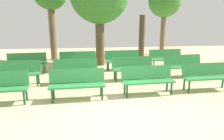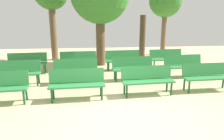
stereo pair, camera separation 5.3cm
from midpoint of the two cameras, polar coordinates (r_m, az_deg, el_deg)
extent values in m
plane|color=#CCB789|center=(4.90, 3.72, -13.86)|extent=(24.00, 24.00, 0.00)
cylinder|color=#194C28|center=(6.11, -23.14, -7.10)|extent=(0.06, 0.06, 0.40)
cylinder|color=#194C28|center=(6.40, -22.55, -6.08)|extent=(0.06, 0.06, 0.40)
cube|color=#2D8442|center=(5.97, -9.49, -4.26)|extent=(1.62, 0.50, 0.05)
cube|color=#2D8442|center=(6.09, -9.57, -1.48)|extent=(1.60, 0.19, 0.40)
cylinder|color=#194C28|center=(5.96, -16.21, -7.03)|extent=(0.06, 0.06, 0.40)
cylinder|color=#194C28|center=(5.93, -2.60, -6.57)|extent=(0.06, 0.06, 0.40)
cylinder|color=#194C28|center=(6.26, -15.84, -5.97)|extent=(0.06, 0.06, 0.40)
cylinder|color=#194C28|center=(6.22, -2.91, -5.52)|extent=(0.06, 0.06, 0.40)
cube|color=#2D8442|center=(6.35, 10.26, -3.17)|extent=(1.62, 0.53, 0.05)
cube|color=#2D8442|center=(6.46, 9.77, -0.58)|extent=(1.60, 0.21, 0.40)
cylinder|color=#194C28|center=(6.08, 4.41, -6.03)|extent=(0.06, 0.06, 0.40)
cylinder|color=#194C28|center=(6.54, 16.45, -5.11)|extent=(0.06, 0.06, 0.40)
cylinder|color=#194C28|center=(6.37, 3.72, -5.05)|extent=(0.06, 0.06, 0.40)
cylinder|color=#194C28|center=(6.82, 15.30, -4.24)|extent=(0.06, 0.06, 0.40)
cube|color=#2D8442|center=(7.32, 25.32, -2.00)|extent=(1.61, 0.49, 0.05)
cube|color=#2D8442|center=(7.42, 24.70, 0.24)|extent=(1.60, 0.17, 0.40)
cylinder|color=#194C28|center=(6.90, 20.94, -4.49)|extent=(0.06, 0.06, 0.40)
cylinder|color=#194C28|center=(7.16, 19.73, -3.69)|extent=(0.06, 0.06, 0.40)
cylinder|color=#194C28|center=(7.90, 28.79, -3.00)|extent=(0.06, 0.06, 0.40)
cube|color=#2D8442|center=(7.79, -24.97, -1.04)|extent=(1.63, 0.56, 0.05)
cube|color=#2D8442|center=(7.92, -24.81, 1.05)|extent=(1.60, 0.24, 0.40)
cylinder|color=#194C28|center=(7.55, -19.93, -2.80)|extent=(0.06, 0.06, 0.40)
cylinder|color=#194C28|center=(7.85, -19.57, -2.12)|extent=(0.06, 0.06, 0.40)
cube|color=#2D8442|center=(7.50, -9.83, -0.44)|extent=(1.63, 0.56, 0.05)
cube|color=#2D8442|center=(7.63, -9.93, 1.71)|extent=(1.60, 0.24, 0.40)
cylinder|color=#194C28|center=(7.43, -15.14, -2.69)|extent=(0.06, 0.06, 0.40)
cylinder|color=#194C28|center=(7.44, -4.34, -2.20)|extent=(0.06, 0.06, 0.40)
cylinder|color=#194C28|center=(7.74, -14.96, -2.01)|extent=(0.06, 0.06, 0.40)
cylinder|color=#194C28|center=(7.75, -4.59, -1.54)|extent=(0.06, 0.06, 0.40)
cube|color=#2D8442|center=(7.80, 6.22, 0.27)|extent=(1.62, 0.53, 0.05)
cube|color=#2D8442|center=(7.94, 5.87, 2.34)|extent=(1.60, 0.22, 0.40)
cylinder|color=#194C28|center=(7.55, 1.38, -1.91)|extent=(0.06, 0.06, 0.40)
cylinder|color=#194C28|center=(7.93, 11.36, -1.40)|extent=(0.06, 0.06, 0.40)
cylinder|color=#194C28|center=(7.86, 0.94, -1.26)|extent=(0.06, 0.06, 0.40)
cylinder|color=#194C28|center=(8.22, 10.57, -0.80)|extent=(0.06, 0.06, 0.40)
cube|color=#2D8442|center=(8.64, 19.79, 0.88)|extent=(1.63, 0.57, 0.05)
cube|color=#2D8442|center=(8.76, 19.27, 2.74)|extent=(1.60, 0.25, 0.40)
cylinder|color=#194C28|center=(8.23, 16.01, -1.11)|extent=(0.06, 0.06, 0.40)
cylinder|color=#194C28|center=(8.94, 24.05, -0.60)|extent=(0.06, 0.06, 0.40)
cylinder|color=#194C28|center=(8.51, 15.05, -0.55)|extent=(0.06, 0.06, 0.40)
cylinder|color=#194C28|center=(9.20, 22.93, -0.10)|extent=(0.06, 0.06, 0.40)
cube|color=#2D8442|center=(9.32, -22.49, 1.56)|extent=(1.63, 0.55, 0.05)
cube|color=#2D8442|center=(9.46, -22.39, 3.27)|extent=(1.60, 0.24, 0.40)
cylinder|color=#194C28|center=(9.39, -26.72, -0.22)|extent=(0.06, 0.06, 0.40)
cylinder|color=#194C28|center=(9.09, -18.25, 0.16)|extent=(0.06, 0.06, 0.40)
cylinder|color=#194C28|center=(9.69, -26.22, 0.24)|extent=(0.06, 0.06, 0.40)
cylinder|color=#194C28|center=(9.40, -18.00, 0.63)|extent=(0.06, 0.06, 0.40)
cube|color=#2D8442|center=(9.09, -9.22, 2.19)|extent=(1.62, 0.50, 0.05)
cube|color=#2D8442|center=(9.24, -9.27, 3.93)|extent=(1.60, 0.18, 0.40)
cylinder|color=#194C28|center=(9.03, -13.62, 0.39)|extent=(0.06, 0.06, 0.40)
cylinder|color=#194C28|center=(9.00, -4.72, 0.72)|extent=(0.06, 0.06, 0.40)
cylinder|color=#194C28|center=(9.34, -13.45, 0.86)|extent=(0.06, 0.06, 0.40)
cylinder|color=#194C28|center=(9.31, -4.85, 1.18)|extent=(0.06, 0.06, 0.40)
cube|color=#2D8442|center=(9.31, 3.37, 2.63)|extent=(1.62, 0.52, 0.05)
cube|color=#2D8442|center=(9.45, 3.13, 4.32)|extent=(1.60, 0.20, 0.40)
cylinder|color=#194C28|center=(9.08, -0.75, 0.88)|extent=(0.06, 0.06, 0.40)
cylinder|color=#194C28|center=(9.38, 7.74, 1.19)|extent=(0.06, 0.06, 0.40)
cylinder|color=#194C28|center=(9.39, -1.04, 1.33)|extent=(0.06, 0.06, 0.40)
cylinder|color=#194C28|center=(9.68, 7.20, 1.62)|extent=(0.06, 0.06, 0.40)
cube|color=#2D8442|center=(9.95, 15.29, 2.90)|extent=(1.63, 0.56, 0.05)
cube|color=#2D8442|center=(10.08, 14.89, 4.49)|extent=(1.60, 0.25, 0.40)
cylinder|color=#194C28|center=(9.57, 11.84, 1.27)|extent=(0.06, 0.06, 0.40)
cylinder|color=#194C28|center=(10.18, 19.14, 1.56)|extent=(0.06, 0.06, 0.40)
cylinder|color=#194C28|center=(9.86, 11.13, 1.69)|extent=(0.06, 0.06, 0.40)
cylinder|color=#194C28|center=(10.45, 18.29, 1.95)|extent=(0.06, 0.06, 0.40)
cylinder|color=#4C3A28|center=(11.26, 8.61, 8.68)|extent=(0.31, 0.31, 2.47)
cylinder|color=brown|center=(13.64, 14.31, 9.94)|extent=(0.30, 0.30, 2.74)
sphere|color=#387A2D|center=(13.65, 14.85, 18.22)|extent=(2.01, 2.01, 2.01)
cylinder|color=brown|center=(11.91, -15.90, 10.10)|extent=(0.36, 0.36, 3.09)
cylinder|color=brown|center=(10.21, -3.08, 8.58)|extent=(0.43, 0.43, 2.59)
camera|label=1|loc=(0.03, -89.79, 0.05)|focal=32.74mm
camera|label=2|loc=(0.03, 90.21, -0.05)|focal=32.74mm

